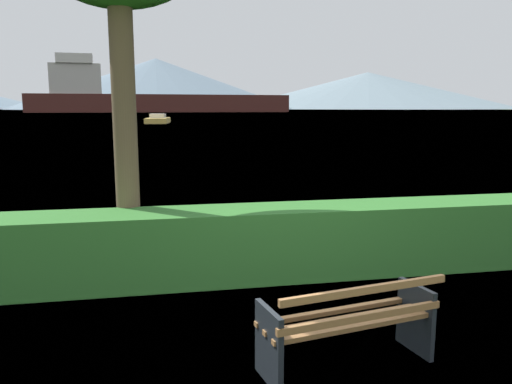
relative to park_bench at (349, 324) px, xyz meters
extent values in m
plane|color=#4C6B33|center=(-0.01, 0.06, -0.42)|extent=(1400.00, 1400.00, 0.00)
plane|color=#7A99A8|center=(-0.01, 307.62, -0.42)|extent=(620.00, 620.00, 0.00)
cube|color=olive|center=(0.03, -0.13, 0.03)|extent=(1.62, 0.37, 0.04)
cube|color=olive|center=(-0.01, 0.06, 0.03)|extent=(1.62, 0.37, 0.04)
cube|color=olive|center=(-0.05, 0.25, 0.03)|extent=(1.62, 0.37, 0.04)
cube|color=olive|center=(0.04, -0.20, 0.15)|extent=(1.62, 0.35, 0.06)
cube|color=olive|center=(0.05, -0.25, 0.41)|extent=(1.62, 0.35, 0.06)
cube|color=#1E2328|center=(-0.77, -0.11, -0.09)|extent=(0.14, 0.51, 0.68)
cube|color=#1E2328|center=(0.76, 0.18, -0.09)|extent=(0.14, 0.51, 0.68)
cube|color=#2D6B28|center=(-0.01, 2.64, 0.07)|extent=(9.87, 0.87, 0.98)
cylinder|color=brown|center=(-2.09, 3.17, 1.62)|extent=(0.33, 0.33, 4.08)
cube|color=#471E19|center=(1.88, 229.75, 3.44)|extent=(114.93, 27.63, 7.73)
cube|color=beige|center=(-34.37, 226.15, 13.49)|extent=(21.86, 16.78, 12.37)
cube|color=silver|center=(-34.37, 226.15, 21.61)|extent=(15.90, 17.81, 3.87)
cube|color=gold|center=(-1.35, 72.48, -0.04)|extent=(3.90, 8.63, 0.76)
cube|color=beige|center=(-1.35, 72.48, 0.64)|extent=(2.44, 3.21, 0.61)
cone|color=slate|center=(-0.01, 531.73, 24.91)|extent=(286.21, 286.21, 50.67)
cone|color=slate|center=(249.61, 579.81, 21.21)|extent=(339.99, 339.99, 43.28)
camera|label=1|loc=(-1.66, -4.09, 1.94)|focal=35.56mm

